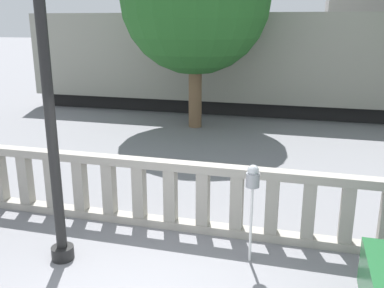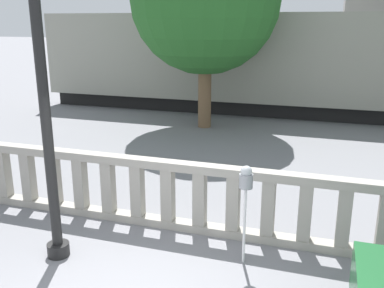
# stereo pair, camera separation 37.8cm
# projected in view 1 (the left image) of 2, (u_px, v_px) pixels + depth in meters

# --- Properties ---
(balustrade) EXTENTS (14.07, 0.24, 1.20)m
(balustrade) POSITION_uv_depth(u_px,v_px,m) (187.00, 197.00, 7.17)
(balustrade) COLOR #9E998E
(balustrade) RESTS_ON ground
(lamppost) EXTENTS (0.37, 0.37, 5.24)m
(lamppost) POSITION_uv_depth(u_px,v_px,m) (45.00, 58.00, 5.60)
(lamppost) COLOR black
(lamppost) RESTS_ON ground
(parking_meter) EXTENTS (0.19, 0.19, 1.50)m
(parking_meter) POSITION_uv_depth(u_px,v_px,m) (253.00, 183.00, 6.03)
(parking_meter) COLOR silver
(parking_meter) RESTS_ON ground
(train_near) EXTENTS (20.39, 3.05, 4.34)m
(train_near) POSITION_uv_depth(u_px,v_px,m) (296.00, 62.00, 16.17)
(train_near) COLOR black
(train_near) RESTS_ON ground
(train_far) EXTENTS (22.07, 2.69, 3.98)m
(train_far) POSITION_uv_depth(u_px,v_px,m) (296.00, 48.00, 27.56)
(train_far) COLOR black
(train_far) RESTS_ON ground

